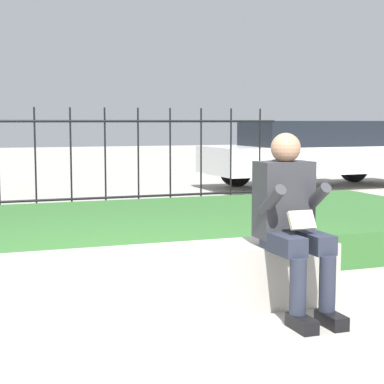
{
  "coord_description": "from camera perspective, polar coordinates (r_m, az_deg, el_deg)",
  "views": [
    {
      "loc": [
        -1.15,
        -4.16,
        1.34
      ],
      "look_at": [
        0.95,
        1.65,
        0.66
      ],
      "focal_mm": 60.0,
      "sensor_mm": 36.0,
      "label": 1
    }
  ],
  "objects": [
    {
      "name": "ground_plane",
      "position": [
        4.52,
        -4.31,
        -10.94
      ],
      "size": [
        60.0,
        60.0,
        0.0
      ],
      "primitive_type": "plane",
      "color": "#A8A399"
    },
    {
      "name": "stone_bench",
      "position": [
        4.44,
        -5.49,
        -8.52
      ],
      "size": [
        3.02,
        0.48,
        0.46
      ],
      "color": "#ADA89E",
      "rests_on": "ground_plane"
    },
    {
      "name": "person_seated_reader",
      "position": [
        4.49,
        8.8,
        -2.11
      ],
      "size": [
        0.42,
        0.73,
        1.26
      ],
      "color": "black",
      "rests_on": "ground_plane"
    },
    {
      "name": "grass_berm",
      "position": [
        6.67,
        -9.67,
        -3.94
      ],
      "size": [
        8.47,
        3.2,
        0.33
      ],
      "color": "#33662D",
      "rests_on": "ground_plane"
    },
    {
      "name": "iron_fence",
      "position": [
        8.64,
        -12.22,
        2.55
      ],
      "size": [
        6.47,
        0.03,
        1.52
      ],
      "color": "black",
      "rests_on": "ground_plane"
    },
    {
      "name": "car_parked_right",
      "position": [
        13.21,
        11.01,
        3.53
      ],
      "size": [
        4.74,
        1.96,
        1.35
      ],
      "rotation": [
        0.0,
        0.0,
        0.03
      ],
      "color": "silver",
      "rests_on": "ground_plane"
    }
  ]
}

